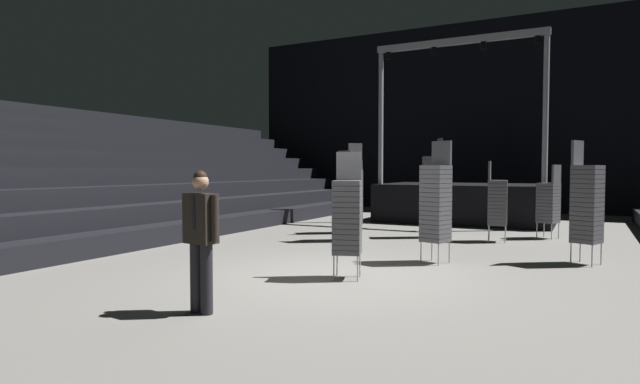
{
  "coord_description": "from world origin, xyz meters",
  "views": [
    {
      "loc": [
        3.6,
        -7.63,
        1.77
      ],
      "look_at": [
        -0.23,
        -0.23,
        1.4
      ],
      "focal_mm": 28.98,
      "sensor_mm": 36.0,
      "label": 1
    }
  ],
  "objects_px": {
    "chair_stack_mid_left": "(350,196)",
    "chair_stack_front_right": "(497,201)",
    "man_with_tie": "(201,233)",
    "chair_stack_rear_left": "(352,188)",
    "chair_stack_mid_right": "(347,215)",
    "chair_stack_rear_centre": "(432,188)",
    "chair_stack_rear_right": "(436,202)",
    "stage_riser": "(466,201)",
    "chair_stack_front_left": "(587,203)",
    "chair_stack_mid_centre": "(549,202)"
  },
  "relations": [
    {
      "from": "chair_stack_front_left",
      "to": "man_with_tie",
      "type": "bearing_deg",
      "value": -12.24
    },
    {
      "from": "chair_stack_mid_right",
      "to": "chair_stack_rear_centre",
      "type": "xyz_separation_m",
      "value": [
        -0.12,
        5.58,
        0.25
      ]
    },
    {
      "from": "chair_stack_mid_centre",
      "to": "chair_stack_rear_left",
      "type": "relative_size",
      "value": 0.76
    },
    {
      "from": "chair_stack_front_left",
      "to": "chair_stack_rear_centre",
      "type": "height_order",
      "value": "chair_stack_rear_centre"
    },
    {
      "from": "chair_stack_rear_left",
      "to": "stage_riser",
      "type": "bearing_deg",
      "value": 16.01
    },
    {
      "from": "man_with_tie",
      "to": "chair_stack_rear_right",
      "type": "height_order",
      "value": "chair_stack_rear_right"
    },
    {
      "from": "chair_stack_front_left",
      "to": "chair_stack_mid_left",
      "type": "bearing_deg",
      "value": -76.23
    },
    {
      "from": "chair_stack_mid_right",
      "to": "chair_stack_rear_left",
      "type": "relative_size",
      "value": 0.83
    },
    {
      "from": "chair_stack_front_right",
      "to": "chair_stack_mid_right",
      "type": "relative_size",
      "value": 0.96
    },
    {
      "from": "chair_stack_rear_centre",
      "to": "chair_stack_mid_left",
      "type": "bearing_deg",
      "value": 106.8
    },
    {
      "from": "chair_stack_front_right",
      "to": "chair_stack_mid_centre",
      "type": "relative_size",
      "value": 1.05
    },
    {
      "from": "stage_riser",
      "to": "man_with_tie",
      "type": "height_order",
      "value": "stage_riser"
    },
    {
      "from": "chair_stack_front_left",
      "to": "chair_stack_mid_centre",
      "type": "height_order",
      "value": "chair_stack_front_left"
    },
    {
      "from": "chair_stack_mid_left",
      "to": "chair_stack_mid_centre",
      "type": "xyz_separation_m",
      "value": [
        4.32,
        2.7,
        -0.17
      ]
    },
    {
      "from": "chair_stack_mid_left",
      "to": "chair_stack_front_right",
      "type": "bearing_deg",
      "value": 41.4
    },
    {
      "from": "chair_stack_front_right",
      "to": "chair_stack_mid_left",
      "type": "xyz_separation_m",
      "value": [
        -3.24,
        -1.5,
        0.13
      ]
    },
    {
      "from": "chair_stack_rear_right",
      "to": "chair_stack_rear_centre",
      "type": "distance_m",
      "value": 3.69
    },
    {
      "from": "chair_stack_mid_right",
      "to": "chair_stack_rear_left",
      "type": "xyz_separation_m",
      "value": [
        -2.34,
        5.5,
        0.21
      ]
    },
    {
      "from": "chair_stack_rear_centre",
      "to": "stage_riser",
      "type": "bearing_deg",
      "value": -25.54
    },
    {
      "from": "chair_stack_mid_right",
      "to": "chair_stack_rear_centre",
      "type": "distance_m",
      "value": 5.59
    },
    {
      "from": "stage_riser",
      "to": "chair_stack_mid_centre",
      "type": "height_order",
      "value": "stage_riser"
    },
    {
      "from": "chair_stack_rear_right",
      "to": "chair_stack_front_right",
      "type": "bearing_deg",
      "value": -82.26
    },
    {
      "from": "man_with_tie",
      "to": "chair_stack_rear_left",
      "type": "xyz_separation_m",
      "value": [
        -1.58,
        8.16,
        0.24
      ]
    },
    {
      "from": "chair_stack_rear_right",
      "to": "chair_stack_rear_centre",
      "type": "xyz_separation_m",
      "value": [
        -1.02,
        3.54,
        0.13
      ]
    },
    {
      "from": "stage_riser",
      "to": "chair_stack_front_right",
      "type": "bearing_deg",
      "value": -69.92
    },
    {
      "from": "chair_stack_rear_centre",
      "to": "chair_stack_rear_right",
      "type": "bearing_deg",
      "value": 169.75
    },
    {
      "from": "chair_stack_rear_centre",
      "to": "chair_stack_mid_right",
      "type": "bearing_deg",
      "value": 154.88
    },
    {
      "from": "chair_stack_rear_right",
      "to": "man_with_tie",
      "type": "bearing_deg",
      "value": 87.75
    },
    {
      "from": "chair_stack_front_right",
      "to": "chair_stack_rear_right",
      "type": "distance_m",
      "value": 3.57
    },
    {
      "from": "chair_stack_mid_right",
      "to": "chair_stack_rear_centre",
      "type": "bearing_deg",
      "value": -106.21
    },
    {
      "from": "chair_stack_mid_centre",
      "to": "chair_stack_rear_right",
      "type": "xyz_separation_m",
      "value": [
        -1.66,
        -4.71,
        0.21
      ]
    },
    {
      "from": "chair_stack_rear_centre",
      "to": "chair_stack_mid_centre",
      "type": "bearing_deg",
      "value": -92.75
    },
    {
      "from": "stage_riser",
      "to": "chair_stack_rear_centre",
      "type": "relative_size",
      "value": 2.27
    },
    {
      "from": "chair_stack_mid_centre",
      "to": "chair_stack_rear_centre",
      "type": "distance_m",
      "value": 2.95
    },
    {
      "from": "chair_stack_rear_left",
      "to": "chair_stack_rear_centre",
      "type": "distance_m",
      "value": 2.23
    },
    {
      "from": "chair_stack_front_left",
      "to": "chair_stack_rear_right",
      "type": "height_order",
      "value": "same"
    },
    {
      "from": "stage_riser",
      "to": "chair_stack_rear_right",
      "type": "height_order",
      "value": "stage_riser"
    },
    {
      "from": "stage_riser",
      "to": "chair_stack_rear_left",
      "type": "xyz_separation_m",
      "value": [
        -2.16,
        -4.64,
        0.53
      ]
    },
    {
      "from": "stage_riser",
      "to": "chair_stack_rear_centre",
      "type": "distance_m",
      "value": 4.59
    },
    {
      "from": "chair_stack_mid_right",
      "to": "chair_stack_mid_centre",
      "type": "relative_size",
      "value": 1.09
    },
    {
      "from": "man_with_tie",
      "to": "chair_stack_rear_centre",
      "type": "distance_m",
      "value": 8.27
    },
    {
      "from": "chair_stack_rear_left",
      "to": "chair_stack_rear_centre",
      "type": "relative_size",
      "value": 0.97
    },
    {
      "from": "chair_stack_front_left",
      "to": "chair_stack_front_right",
      "type": "relative_size",
      "value": 1.17
    },
    {
      "from": "chair_stack_mid_right",
      "to": "chair_stack_front_left",
      "type": "bearing_deg",
      "value": -154.71
    },
    {
      "from": "man_with_tie",
      "to": "chair_stack_rear_centre",
      "type": "xyz_separation_m",
      "value": [
        0.64,
        8.24,
        0.28
      ]
    },
    {
      "from": "chair_stack_front_right",
      "to": "chair_stack_rear_right",
      "type": "bearing_deg",
      "value": -15.94
    },
    {
      "from": "chair_stack_front_right",
      "to": "chair_stack_mid_left",
      "type": "bearing_deg",
      "value": -71.56
    },
    {
      "from": "stage_riser",
      "to": "man_with_tie",
      "type": "relative_size",
      "value": 3.31
    },
    {
      "from": "chair_stack_front_left",
      "to": "chair_stack_mid_left",
      "type": "distance_m",
      "value": 5.25
    },
    {
      "from": "man_with_tie",
      "to": "chair_stack_front_left",
      "type": "relative_size",
      "value": 0.76
    }
  ]
}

